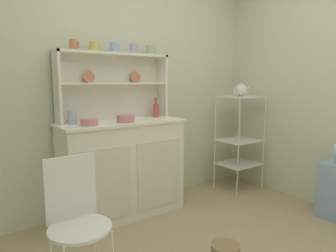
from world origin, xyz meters
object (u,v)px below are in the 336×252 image
at_px(bakers_rack, 240,133).
at_px(cup_terracotta_0, 73,45).
at_px(hutch_shelf_unit, 113,81).
at_px(porcelain_teapot, 241,90).
at_px(bowl_mixing_large, 89,122).
at_px(wire_chair, 76,214).
at_px(hutch_cabinet, 123,168).
at_px(jam_bottle, 156,110).
at_px(utensil_jar, 72,117).

xyz_separation_m(bakers_rack, cup_terracotta_0, (-1.84, 0.28, 0.91)).
height_order(hutch_shelf_unit, porcelain_teapot, hutch_shelf_unit).
height_order(hutch_shelf_unit, bowl_mixing_large, hutch_shelf_unit).
height_order(wire_chair, bowl_mixing_large, bowl_mixing_large).
relative_size(hutch_cabinet, bowl_mixing_large, 7.94).
bearing_deg(bakers_rack, cup_terracotta_0, 171.47).
height_order(hutch_shelf_unit, jam_bottle, hutch_shelf_unit).
distance_m(hutch_cabinet, hutch_shelf_unit, 0.84).
xyz_separation_m(hutch_cabinet, bakers_rack, (1.46, -0.15, 0.21)).
distance_m(bakers_rack, porcelain_teapot, 0.50).
bearing_deg(bakers_rack, jam_bottle, 166.78).
height_order(bowl_mixing_large, porcelain_teapot, porcelain_teapot).
relative_size(hutch_shelf_unit, porcelain_teapot, 4.80).
bearing_deg(jam_bottle, porcelain_teapot, -13.24).
bearing_deg(hutch_shelf_unit, jam_bottle, -10.08).
distance_m(cup_terracotta_0, bowl_mixing_large, 0.68).
bearing_deg(utensil_jar, bowl_mixing_large, -58.51).
relative_size(bakers_rack, jam_bottle, 5.66).
height_order(bakers_rack, jam_bottle, jam_bottle).
relative_size(cup_terracotta_0, bowl_mixing_large, 0.60).
distance_m(hutch_cabinet, wire_chair, 1.12).
bearing_deg(bakers_rack, utensil_jar, 173.03).
relative_size(wire_chair, jam_bottle, 4.33).
height_order(cup_terracotta_0, utensil_jar, cup_terracotta_0).
bearing_deg(jam_bottle, hutch_cabinet, -168.79).
height_order(wire_chair, utensil_jar, utensil_jar).
xyz_separation_m(wire_chair, bowl_mixing_large, (0.39, 0.77, 0.43)).
distance_m(hutch_cabinet, bowl_mixing_large, 0.59).
relative_size(wire_chair, porcelain_teapot, 3.71).
distance_m(bakers_rack, bowl_mixing_large, 1.82).
bearing_deg(utensil_jar, cup_terracotta_0, 39.44).
xyz_separation_m(hutch_shelf_unit, jam_bottle, (0.44, -0.08, -0.30)).
relative_size(hutch_cabinet, jam_bottle, 5.99).
distance_m(bakers_rack, jam_bottle, 1.10).
height_order(bakers_rack, wire_chair, bakers_rack).
xyz_separation_m(utensil_jar, porcelain_teapot, (1.89, -0.23, 0.20)).
bearing_deg(porcelain_teapot, cup_terracotta_0, 171.46).
bearing_deg(jam_bottle, cup_terracotta_0, 177.48).
height_order(hutch_cabinet, wire_chair, hutch_cabinet).
relative_size(bakers_rack, bowl_mixing_large, 7.50).
relative_size(bowl_mixing_large, utensil_jar, 0.59).
height_order(cup_terracotta_0, bowl_mixing_large, cup_terracotta_0).
distance_m(hutch_shelf_unit, jam_bottle, 0.53).
height_order(wire_chair, jam_bottle, jam_bottle).
distance_m(hutch_shelf_unit, porcelain_teapot, 1.49).
height_order(utensil_jar, porcelain_teapot, porcelain_teapot).
height_order(hutch_shelf_unit, utensil_jar, hutch_shelf_unit).
bearing_deg(porcelain_teapot, hutch_shelf_unit, 167.70).
distance_m(cup_terracotta_0, jam_bottle, 1.01).
bearing_deg(porcelain_teapot, wire_chair, -162.65).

